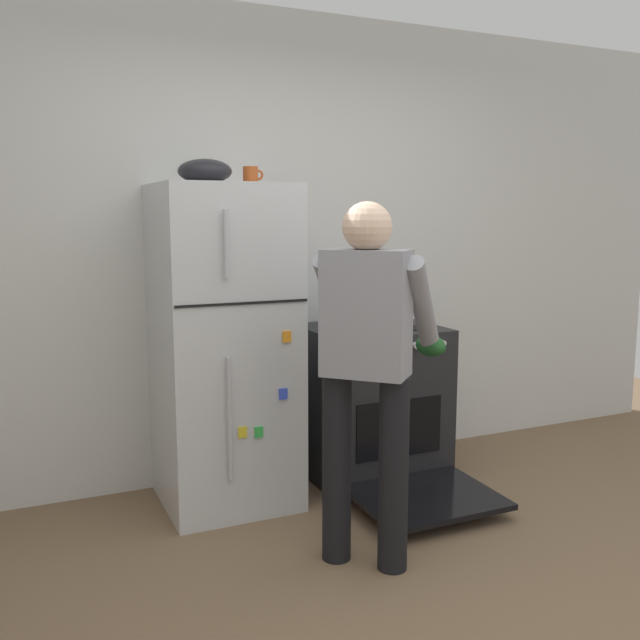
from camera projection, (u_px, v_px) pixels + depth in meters
name	position (u px, v px, depth m)	size (l,w,h in m)	color
ground	(459.00, 635.00, 2.59)	(8.00, 8.00, 0.00)	brown
kitchen_wall_back	(272.00, 248.00, 4.15)	(6.00, 0.10, 2.70)	silver
refrigerator	(224.00, 347.00, 3.71)	(0.68, 0.72, 1.70)	silver
stove_range	(373.00, 404.00, 4.12)	(0.76, 1.21, 0.90)	black
person_cook	(368.00, 353.00, 3.02)	(0.67, 0.70, 1.60)	black
red_pot	(352.00, 319.00, 3.95)	(0.36, 0.26, 0.12)	#19479E
coffee_mug	(251.00, 176.00, 3.70)	(0.11, 0.08, 0.10)	#B24C1E
pepper_mill	(399.00, 304.00, 4.36)	(0.05, 0.05, 0.18)	brown
mixing_bowl	(205.00, 171.00, 3.54)	(0.27, 0.27, 0.12)	black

